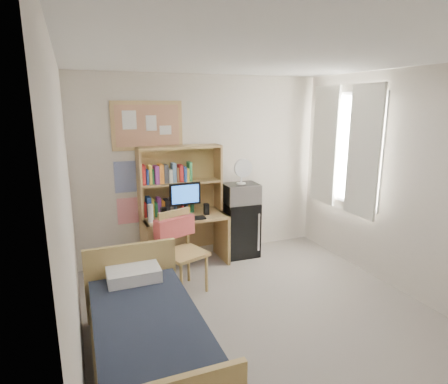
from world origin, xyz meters
name	(u,v)px	position (x,y,z in m)	size (l,w,h in m)	color
floor	(273,327)	(0.00, 0.00, -0.01)	(3.60, 4.20, 0.02)	gray
ceiling	(282,56)	(0.00, 0.00, 2.60)	(3.60, 4.20, 0.02)	white
wall_back	(203,168)	(0.00, 2.10, 1.30)	(3.60, 0.04, 2.60)	beige
wall_left	(70,226)	(-1.80, 0.00, 1.30)	(0.04, 4.20, 2.60)	beige
wall_right	(418,187)	(1.80, 0.00, 1.30)	(0.04, 4.20, 2.60)	beige
window_unit	(345,148)	(1.75, 1.20, 1.60)	(0.10, 1.40, 1.70)	white
curtain_left	(364,152)	(1.72, 0.80, 1.60)	(0.04, 0.55, 1.70)	white
curtain_right	(325,146)	(1.72, 1.60, 1.60)	(0.04, 0.55, 1.70)	white
bulletin_board	(147,126)	(-0.78, 2.08, 1.92)	(0.94, 0.03, 0.64)	tan
poster_wave	(126,177)	(-1.10, 2.09, 1.25)	(0.30, 0.01, 0.42)	#253A95
poster_japan	(128,211)	(-1.10, 2.09, 0.78)	(0.28, 0.01, 0.36)	red
desk	(185,240)	(-0.39, 1.80, 0.36)	(1.14, 0.57, 0.71)	tan
desk_chair	(185,253)	(-0.61, 1.06, 0.49)	(0.49, 0.49, 0.98)	tan
mini_fridge	(240,228)	(0.47, 1.84, 0.40)	(0.47, 0.47, 0.80)	black
bed	(149,344)	(-1.28, -0.16, 0.25)	(0.89, 1.78, 0.49)	black
hutch	(180,180)	(-0.39, 1.95, 1.18)	(1.14, 0.29, 0.94)	tan
monitor	(185,201)	(-0.39, 1.74, 0.94)	(0.42, 0.03, 0.45)	black
keyboard	(189,219)	(-0.39, 1.60, 0.72)	(0.45, 0.14, 0.02)	black
speaker_left	(164,213)	(-0.69, 1.73, 0.79)	(0.07, 0.07, 0.17)	black
speaker_right	(206,209)	(-0.09, 1.74, 0.79)	(0.06, 0.06, 0.16)	black
water_bottle	(151,213)	(-0.87, 1.69, 0.83)	(0.07, 0.07, 0.24)	white
hoodie	(174,227)	(-0.67, 1.24, 0.76)	(0.50, 0.15, 0.24)	#DA5453
microwave	(241,193)	(0.47, 1.82, 0.94)	(0.48, 0.37, 0.28)	silver
desk_fan	(241,173)	(0.47, 1.82, 1.25)	(0.26, 0.26, 0.33)	white
pillow	(133,274)	(-1.27, 0.59, 0.55)	(0.51, 0.36, 0.12)	white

